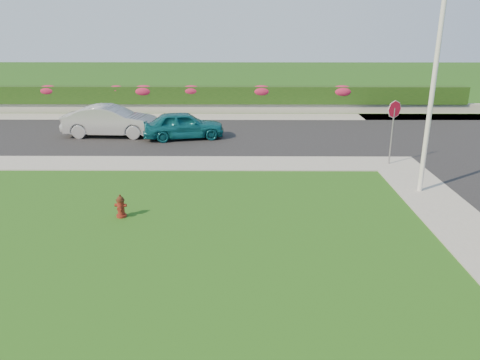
{
  "coord_description": "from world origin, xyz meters",
  "views": [
    {
      "loc": [
        0.64,
        -9.73,
        5.66
      ],
      "look_at": [
        0.55,
        4.25,
        0.9
      ],
      "focal_mm": 35.0,
      "sensor_mm": 36.0,
      "label": 1
    }
  ],
  "objects_px": {
    "utility_pole": "(431,100)",
    "stop_sign": "(394,117)",
    "sedan_silver": "(111,121)",
    "fire_hydrant": "(121,206)",
    "sedan_teal": "(184,125)"
  },
  "relations": [
    {
      "from": "sedan_silver",
      "to": "stop_sign",
      "type": "height_order",
      "value": "stop_sign"
    },
    {
      "from": "sedan_silver",
      "to": "fire_hydrant",
      "type": "bearing_deg",
      "value": -161.03
    },
    {
      "from": "stop_sign",
      "to": "sedan_silver",
      "type": "bearing_deg",
      "value": 151.68
    },
    {
      "from": "sedan_silver",
      "to": "stop_sign",
      "type": "bearing_deg",
      "value": -108.19
    },
    {
      "from": "sedan_silver",
      "to": "stop_sign",
      "type": "relative_size",
      "value": 1.77
    },
    {
      "from": "utility_pole",
      "to": "stop_sign",
      "type": "height_order",
      "value": "utility_pole"
    },
    {
      "from": "sedan_teal",
      "to": "sedan_silver",
      "type": "xyz_separation_m",
      "value": [
        -3.79,
        0.53,
        0.09
      ]
    },
    {
      "from": "fire_hydrant",
      "to": "utility_pole",
      "type": "distance_m",
      "value": 10.53
    },
    {
      "from": "utility_pole",
      "to": "stop_sign",
      "type": "bearing_deg",
      "value": 91.68
    },
    {
      "from": "fire_hydrant",
      "to": "utility_pole",
      "type": "height_order",
      "value": "utility_pole"
    },
    {
      "from": "fire_hydrant",
      "to": "stop_sign",
      "type": "bearing_deg",
      "value": 32.15
    },
    {
      "from": "fire_hydrant",
      "to": "utility_pole",
      "type": "relative_size",
      "value": 0.11
    },
    {
      "from": "sedan_silver",
      "to": "utility_pole",
      "type": "height_order",
      "value": "utility_pole"
    },
    {
      "from": "utility_pole",
      "to": "stop_sign",
      "type": "xyz_separation_m",
      "value": [
        -0.1,
        3.3,
        -1.2
      ]
    },
    {
      "from": "sedan_silver",
      "to": "utility_pole",
      "type": "xyz_separation_m",
      "value": [
        12.96,
        -8.17,
        2.38
      ]
    }
  ]
}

